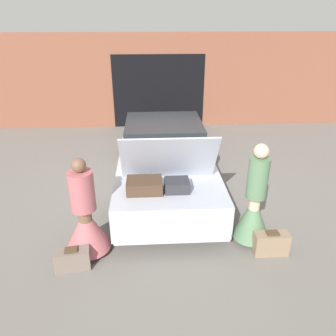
{
  "coord_description": "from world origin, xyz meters",
  "views": [
    {
      "loc": [
        -0.29,
        -6.37,
        3.32
      ],
      "look_at": [
        0.0,
        -1.32,
        0.9
      ],
      "focal_mm": 35.0,
      "sensor_mm": 36.0,
      "label": 1
    }
  ],
  "objects_px": {
    "suitcase_beside_left_person": "(72,259)",
    "suitcase_beside_right_person": "(271,243)",
    "person_left": "(86,221)",
    "person_right": "(254,209)",
    "car": "(164,156)"
  },
  "relations": [
    {
      "from": "suitcase_beside_left_person",
      "to": "suitcase_beside_right_person",
      "type": "distance_m",
      "value": 2.92
    },
    {
      "from": "suitcase_beside_left_person",
      "to": "suitcase_beside_right_person",
      "type": "relative_size",
      "value": 1.0
    },
    {
      "from": "person_left",
      "to": "person_right",
      "type": "height_order",
      "value": "person_right"
    },
    {
      "from": "car",
      "to": "suitcase_beside_right_person",
      "type": "relative_size",
      "value": 9.5
    },
    {
      "from": "car",
      "to": "suitcase_beside_left_person",
      "type": "relative_size",
      "value": 9.54
    },
    {
      "from": "person_right",
      "to": "person_left",
      "type": "bearing_deg",
      "value": 85.56
    },
    {
      "from": "car",
      "to": "suitcase_beside_left_person",
      "type": "height_order",
      "value": "car"
    },
    {
      "from": "person_left",
      "to": "car",
      "type": "bearing_deg",
      "value": 156.53
    },
    {
      "from": "person_left",
      "to": "suitcase_beside_left_person",
      "type": "height_order",
      "value": "person_left"
    },
    {
      "from": "person_left",
      "to": "person_right",
      "type": "bearing_deg",
      "value": 97.71
    },
    {
      "from": "car",
      "to": "person_right",
      "type": "xyz_separation_m",
      "value": [
        1.27,
        -2.21,
        0.03
      ]
    },
    {
      "from": "car",
      "to": "person_left",
      "type": "relative_size",
      "value": 3.16
    },
    {
      "from": "car",
      "to": "person_left",
      "type": "xyz_separation_m",
      "value": [
        -1.27,
        -2.32,
        -0.02
      ]
    },
    {
      "from": "person_right",
      "to": "suitcase_beside_right_person",
      "type": "xyz_separation_m",
      "value": [
        0.21,
        -0.33,
        -0.41
      ]
    },
    {
      "from": "person_right",
      "to": "suitcase_beside_right_person",
      "type": "distance_m",
      "value": 0.57
    }
  ]
}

